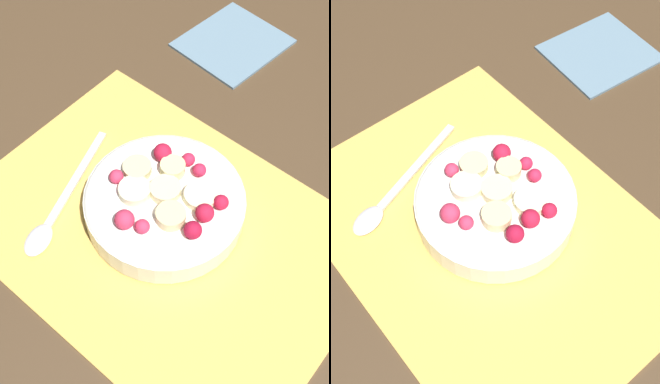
{
  "view_description": "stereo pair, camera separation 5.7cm",
  "coord_description": "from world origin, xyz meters",
  "views": [
    {
      "loc": [
        -0.2,
        0.23,
        0.52
      ],
      "look_at": [
        0.01,
        -0.02,
        0.05
      ],
      "focal_mm": 50.0,
      "sensor_mm": 36.0,
      "label": 1
    },
    {
      "loc": [
        -0.24,
        0.19,
        0.52
      ],
      "look_at": [
        0.01,
        -0.02,
        0.05
      ],
      "focal_mm": 50.0,
      "sensor_mm": 36.0,
      "label": 2
    }
  ],
  "objects": [
    {
      "name": "spoon",
      "position": [
        0.1,
        0.07,
        0.01
      ],
      "size": [
        0.08,
        0.18,
        0.01
      ],
      "rotation": [
        0.0,
        0.0,
        1.9
      ],
      "color": "silver",
      "rests_on": "placemat"
    },
    {
      "name": "placemat",
      "position": [
        0.0,
        0.0,
        0.0
      ],
      "size": [
        0.43,
        0.31,
        0.01
      ],
      "color": "#E0B251",
      "rests_on": "ground_plane"
    },
    {
      "name": "napkin",
      "position": [
        0.12,
        -0.31,
        0.0
      ],
      "size": [
        0.14,
        0.15,
        0.01
      ],
      "color": "slate",
      "rests_on": "ground_plane"
    },
    {
      "name": "fruit_bowl",
      "position": [
        0.01,
        -0.02,
        0.03
      ],
      "size": [
        0.18,
        0.18,
        0.05
      ],
      "color": "silver",
      "rests_on": "placemat"
    },
    {
      "name": "ground_plane",
      "position": [
        0.0,
        0.0,
        0.0
      ],
      "size": [
        3.0,
        3.0,
        0.0
      ],
      "primitive_type": "plane",
      "color": "#4C3823"
    }
  ]
}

